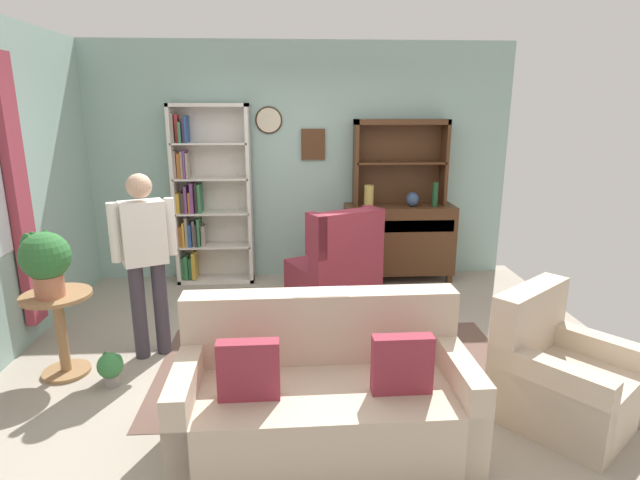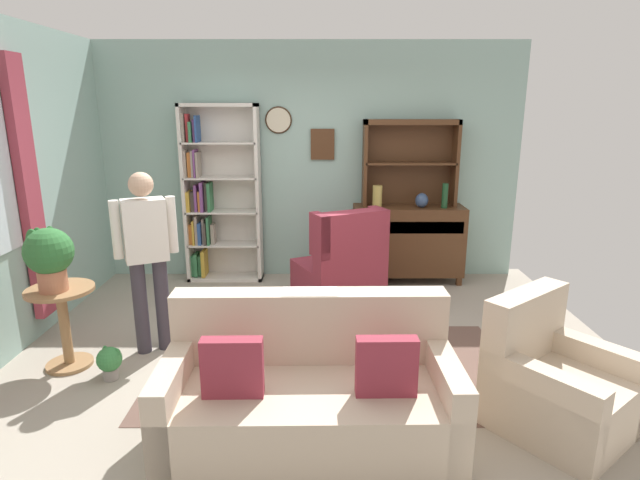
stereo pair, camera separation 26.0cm
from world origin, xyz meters
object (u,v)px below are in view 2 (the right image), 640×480
(couch_floral, at_px, (310,394))
(coffee_table, at_px, (335,333))
(book_stack, at_px, (331,317))
(plant_stand, at_px, (64,319))
(sideboard, at_px, (408,240))
(sideboard_hutch, at_px, (410,151))
(person_reading, at_px, (147,250))
(armchair_floral, at_px, (556,386))
(vase_round, at_px, (422,200))
(bottle_wine, at_px, (445,196))
(wingback_chair, at_px, (342,269))
(potted_plant_small, at_px, (110,361))
(bookshelf, at_px, (216,197))
(potted_plant_large, at_px, (48,254))
(vase_tall, at_px, (378,197))

(couch_floral, xyz_separation_m, coffee_table, (0.18, 0.81, 0.04))
(book_stack, bearing_deg, plant_stand, 178.08)
(sideboard, relative_size, book_stack, 5.97)
(sideboard_hutch, xyz_separation_m, coffee_table, (-0.94, -2.36, -1.21))
(person_reading, bearing_deg, armchair_floral, -20.07)
(vase_round, xyz_separation_m, bottle_wine, (0.26, -0.02, 0.06))
(couch_floral, relative_size, armchair_floral, 1.68)
(armchair_floral, relative_size, wingback_chair, 1.02)
(couch_floral, height_order, coffee_table, couch_floral)
(armchair_floral, bearing_deg, potted_plant_small, 169.42)
(sideboard, relative_size, person_reading, 0.83)
(bookshelf, relative_size, sideboard_hutch, 1.91)
(plant_stand, bearing_deg, potted_plant_large, -115.95)
(couch_floral, distance_m, person_reading, 1.94)
(bookshelf, xyz_separation_m, vase_round, (2.43, -0.15, -0.01))
(sideboard_hutch, xyz_separation_m, plant_stand, (-3.12, -2.23, -1.14))
(couch_floral, bearing_deg, vase_tall, 76.27)
(bookshelf, bearing_deg, sideboard_hutch, 0.60)
(armchair_floral, distance_m, coffee_table, 1.58)
(plant_stand, bearing_deg, bottle_wine, 30.02)
(bottle_wine, xyz_separation_m, couch_floral, (-1.51, -2.97, -0.75))
(armchair_floral, height_order, person_reading, person_reading)
(vase_round, relative_size, potted_plant_large, 0.34)
(sideboard, bearing_deg, book_stack, -113.82)
(vase_tall, bearing_deg, potted_plant_small, -135.64)
(bottle_wine, distance_m, potted_plant_small, 3.92)
(person_reading, bearing_deg, wingback_chair, 32.95)
(vase_tall, relative_size, wingback_chair, 0.24)
(plant_stand, bearing_deg, book_stack, -1.92)
(sideboard, bearing_deg, bookshelf, 177.87)
(potted_plant_small, bearing_deg, armchair_floral, -10.58)
(sideboard, distance_m, wingback_chair, 1.12)
(potted_plant_small, bearing_deg, potted_plant_large, 159.93)
(armchair_floral, height_order, potted_plant_small, armchair_floral)
(vase_round, height_order, wingback_chair, vase_round)
(vase_tall, distance_m, potted_plant_large, 3.45)
(vase_round, relative_size, book_stack, 0.78)
(plant_stand, distance_m, potted_plant_large, 0.56)
(bottle_wine, bearing_deg, book_stack, -122.86)
(sideboard_hutch, relative_size, potted_plant_large, 2.19)
(wingback_chair, xyz_separation_m, potted_plant_large, (-2.32, -1.42, 0.59))
(sideboard, distance_m, plant_stand, 3.77)
(bottle_wine, bearing_deg, sideboard_hutch, 153.04)
(potted_plant_large, distance_m, person_reading, 0.73)
(sideboard, height_order, sideboard_hutch, sideboard_hutch)
(sideboard_hutch, height_order, person_reading, sideboard_hutch)
(plant_stand, relative_size, potted_plant_large, 1.35)
(vase_round, height_order, plant_stand, vase_round)
(armchair_floral, xyz_separation_m, person_reading, (-3.00, 1.09, 0.62))
(sideboard_hutch, xyz_separation_m, couch_floral, (-1.12, -3.17, -1.25))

